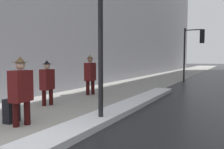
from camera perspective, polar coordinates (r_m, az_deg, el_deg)
The scene contains 8 objects.
sidewalk_slab at distance 18.16m, azimuth 12.41°, elevation -0.99°, with size 4.00×80.00×0.01m.
snow_bank_curb at distance 7.08m, azimuth 4.30°, elevation -8.10°, with size 0.78×8.40×0.15m.
lamp_post at distance 5.40m, azimuth -3.05°, elevation 15.54°, with size 0.28×0.28×4.34m.
traffic_light_near at distance 15.79m, azimuth 20.94°, elevation 7.72°, with size 1.31×0.38×3.67m.
pedestrian_trailing at distance 5.46m, azimuth -22.71°, elevation -3.34°, with size 0.35×0.53×1.63m.
pedestrian_nearside at distance 7.59m, azimuth -16.57°, elevation -1.62°, with size 0.33×0.50×1.53m.
pedestrian_with_shoulder_bag at distance 9.54m, azimuth -5.69°, elevation 0.37°, with size 0.38×0.77×1.76m.
rolling_suitcase at distance 5.93m, azimuth -24.77°, elevation -8.59°, with size 0.26×0.38×0.95m.
Camera 1 is at (3.10, -2.36, 1.56)m, focal length 35.00 mm.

